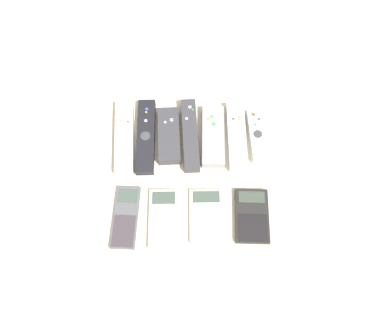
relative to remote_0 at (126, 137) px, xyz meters
The scene contains 12 objects.
ground_plane 0.22m from the remote_0, 34.68° to the right, with size 3.00×3.00×0.00m, color beige.
remote_0 is the anchor object (origin of this frame).
remote_1 0.06m from the remote_0, ahead, with size 0.05×0.22×0.03m.
remote_2 0.12m from the remote_0, ahead, with size 0.06×0.16×0.03m.
remote_3 0.18m from the remote_0, ahead, with size 0.05×0.21×0.03m.
remote_4 0.24m from the remote_0, ahead, with size 0.06×0.18×0.03m.
remote_5 0.30m from the remote_0, ahead, with size 0.05×0.20×0.03m.
remote_6 0.36m from the remote_0, ahead, with size 0.05×0.15×0.03m.
calculator_0 0.22m from the remote_0, 86.10° to the right, with size 0.07×0.16×0.01m.
calculator_1 0.25m from the remote_0, 63.85° to the right, with size 0.07×0.15×0.01m.
calculator_2 0.31m from the remote_0, 45.07° to the right, with size 0.09×0.14×0.01m.
calculator_3 0.40m from the remote_0, 33.82° to the right, with size 0.09×0.14×0.02m.
Camera 1 is at (-0.00, -0.35, 0.91)m, focal length 35.00 mm.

